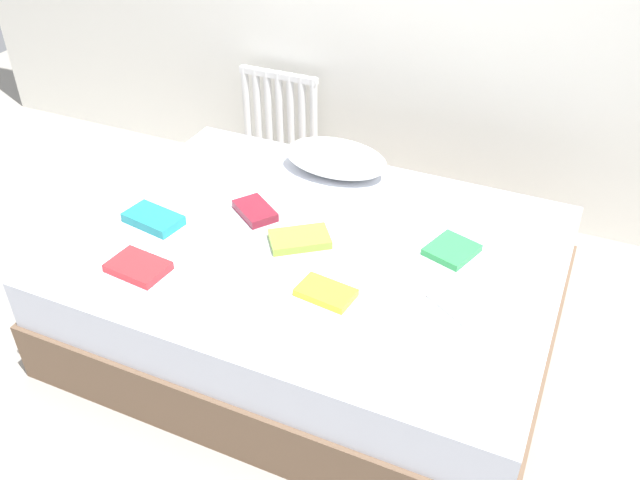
# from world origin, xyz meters

# --- Properties ---
(ground_plane) EXTENTS (8.00, 8.00, 0.00)m
(ground_plane) POSITION_xyz_m (0.00, 0.00, 0.00)
(ground_plane) COLOR #9E998E
(bed) EXTENTS (2.00, 1.50, 0.50)m
(bed) POSITION_xyz_m (0.00, 0.00, 0.25)
(bed) COLOR brown
(bed) RESTS_ON ground
(radiator) EXTENTS (0.49, 0.04, 0.59)m
(radiator) POSITION_xyz_m (-0.78, 1.20, 0.38)
(radiator) COLOR white
(radiator) RESTS_ON ground
(pillow) EXTENTS (0.51, 0.29, 0.15)m
(pillow) POSITION_xyz_m (-0.15, 0.57, 0.58)
(pillow) COLOR white
(pillow) RESTS_ON bed
(textbook_yellow) EXTENTS (0.22, 0.15, 0.03)m
(textbook_yellow) POSITION_xyz_m (0.18, -0.29, 0.51)
(textbook_yellow) COLOR yellow
(textbook_yellow) RESTS_ON bed
(textbook_maroon) EXTENTS (0.24, 0.22, 0.04)m
(textbook_maroon) POSITION_xyz_m (-0.33, 0.08, 0.52)
(textbook_maroon) COLOR maroon
(textbook_maroon) RESTS_ON bed
(textbook_white) EXTENTS (0.27, 0.26, 0.03)m
(textbook_white) POSITION_xyz_m (0.66, -0.12, 0.51)
(textbook_white) COLOR white
(textbook_white) RESTS_ON bed
(textbook_red) EXTENTS (0.24, 0.18, 0.03)m
(textbook_red) POSITION_xyz_m (-0.55, -0.45, 0.52)
(textbook_red) COLOR red
(textbook_red) RESTS_ON bed
(textbook_green) EXTENTS (0.22, 0.23, 0.03)m
(textbook_green) POSITION_xyz_m (0.53, 0.16, 0.51)
(textbook_green) COLOR green
(textbook_green) RESTS_ON bed
(textbook_teal) EXTENTS (0.27, 0.18, 0.04)m
(textbook_teal) POSITION_xyz_m (-0.69, -0.15, 0.52)
(textbook_teal) COLOR teal
(textbook_teal) RESTS_ON bed
(textbook_lime) EXTENTS (0.29, 0.27, 0.04)m
(textbook_lime) POSITION_xyz_m (-0.06, -0.03, 0.52)
(textbook_lime) COLOR #8CC638
(textbook_lime) RESTS_ON bed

